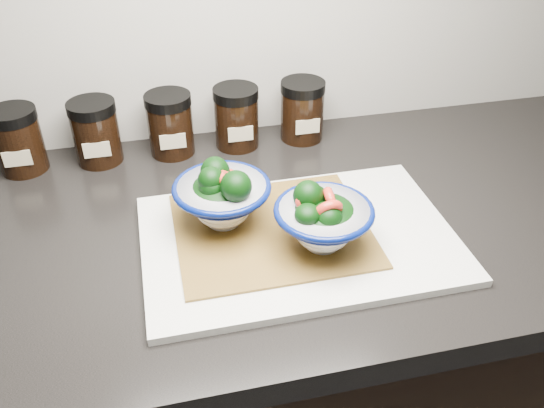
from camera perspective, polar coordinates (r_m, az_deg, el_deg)
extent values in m
cube|color=black|center=(0.89, -5.78, -3.26)|extent=(3.50, 0.60, 0.04)
cube|color=silver|center=(0.84, 2.63, -3.46)|extent=(0.45, 0.30, 0.01)
cube|color=olive|center=(0.84, 0.00, -2.55)|extent=(0.28, 0.24, 0.00)
cylinder|color=white|center=(0.86, -4.82, -1.44)|extent=(0.05, 0.05, 0.01)
ellipsoid|color=white|center=(0.85, -4.87, -0.59)|extent=(0.08, 0.08, 0.04)
torus|color=#051253|center=(0.83, -5.01, 1.63)|extent=(0.14, 0.14, 0.01)
torus|color=#051253|center=(0.83, -4.96, 0.79)|extent=(0.12, 0.12, 0.00)
ellipsoid|color=black|center=(0.83, -4.97, 1.03)|extent=(0.11, 0.11, 0.05)
ellipsoid|color=black|center=(0.79, -3.59, 1.77)|extent=(0.04, 0.04, 0.04)
cylinder|color=#477233|center=(0.80, -3.55, 0.84)|extent=(0.02, 0.01, 0.03)
ellipsoid|color=black|center=(0.84, -5.66, 3.15)|extent=(0.04, 0.04, 0.05)
cylinder|color=#477233|center=(0.85, -5.60, 2.27)|extent=(0.01, 0.01, 0.03)
ellipsoid|color=black|center=(0.81, -6.06, 2.42)|extent=(0.04, 0.04, 0.04)
cylinder|color=#477233|center=(0.82, -6.00, 1.65)|extent=(0.02, 0.01, 0.02)
ellipsoid|color=black|center=(0.81, -5.93, 1.71)|extent=(0.04, 0.04, 0.04)
cylinder|color=#477233|center=(0.82, -5.87, 0.91)|extent=(0.02, 0.02, 0.03)
torus|color=#DC4129|center=(0.84, -4.40, 2.94)|extent=(0.05, 0.04, 0.04)
torus|color=#DC4129|center=(0.82, -5.98, 1.52)|extent=(0.06, 0.05, 0.05)
torus|color=#DC4129|center=(0.81, -4.36, 2.25)|extent=(0.05, 0.06, 0.05)
cylinder|color=#CCBC8E|center=(0.83, -4.92, 2.98)|extent=(0.02, 0.02, 0.01)
cylinder|color=white|center=(0.81, 4.99, -3.70)|extent=(0.05, 0.05, 0.01)
ellipsoid|color=white|center=(0.81, 5.05, -2.87)|extent=(0.08, 0.08, 0.03)
torus|color=#051253|center=(0.78, 5.19, -0.67)|extent=(0.14, 0.14, 0.01)
torus|color=#051253|center=(0.79, 5.13, -1.50)|extent=(0.11, 0.11, 0.00)
ellipsoid|color=black|center=(0.79, 5.15, -1.26)|extent=(0.10, 0.10, 0.05)
ellipsoid|color=black|center=(0.80, 4.33, 0.62)|extent=(0.03, 0.03, 0.04)
cylinder|color=#477233|center=(0.81, 4.29, -0.07)|extent=(0.01, 0.01, 0.02)
ellipsoid|color=black|center=(0.77, 5.07, -0.94)|extent=(0.03, 0.03, 0.03)
cylinder|color=#477233|center=(0.78, 5.02, -1.66)|extent=(0.01, 0.01, 0.02)
ellipsoid|color=black|center=(0.78, 3.60, 0.83)|extent=(0.04, 0.04, 0.04)
cylinder|color=#477233|center=(0.79, 3.56, -0.04)|extent=(0.01, 0.01, 0.03)
ellipsoid|color=black|center=(0.76, 5.63, -1.46)|extent=(0.04, 0.04, 0.04)
cylinder|color=#477233|center=(0.77, 5.58, -2.25)|extent=(0.01, 0.01, 0.02)
ellipsoid|color=black|center=(0.76, 3.54, -1.07)|extent=(0.04, 0.04, 0.03)
cylinder|color=#477233|center=(0.77, 3.51, -1.81)|extent=(0.02, 0.01, 0.02)
torus|color=#DC4129|center=(0.78, 3.52, 0.36)|extent=(0.05, 0.05, 0.05)
torus|color=#DC4129|center=(0.79, 5.86, 0.47)|extent=(0.03, 0.05, 0.05)
torus|color=#DC4129|center=(0.76, 5.59, -0.64)|extent=(0.05, 0.03, 0.05)
cylinder|color=#CCBC8E|center=(0.78, 6.02, -0.13)|extent=(0.02, 0.02, 0.01)
cylinder|color=black|center=(1.08, -23.75, 5.38)|extent=(0.08, 0.08, 0.09)
cylinder|color=black|center=(1.05, -24.47, 8.04)|extent=(0.08, 0.08, 0.02)
cube|color=#C6B793|center=(1.04, -23.93, 4.12)|extent=(0.05, 0.00, 0.03)
cylinder|color=black|center=(1.06, -16.98, 6.40)|extent=(0.08, 0.08, 0.09)
cylinder|color=black|center=(1.03, -17.51, 9.14)|extent=(0.08, 0.08, 0.02)
cube|color=#C6B793|center=(1.02, -16.96, 5.15)|extent=(0.04, 0.00, 0.03)
cylinder|color=black|center=(1.05, -10.00, 7.35)|extent=(0.08, 0.08, 0.09)
cylinder|color=black|center=(1.03, -10.32, 10.13)|extent=(0.08, 0.08, 0.02)
cube|color=#C6B793|center=(1.02, -9.79, 6.12)|extent=(0.04, 0.00, 0.03)
cylinder|color=black|center=(1.06, -3.52, 8.13)|extent=(0.08, 0.08, 0.09)
cylinder|color=black|center=(1.04, -3.64, 10.91)|extent=(0.08, 0.08, 0.02)
cube|color=#C6B793|center=(1.03, -3.13, 6.94)|extent=(0.05, 0.00, 0.03)
cylinder|color=black|center=(1.09, 3.00, 8.82)|extent=(0.08, 0.08, 0.09)
cylinder|color=black|center=(1.06, 3.09, 11.54)|extent=(0.08, 0.08, 0.02)
cube|color=#C6B793|center=(1.06, 3.56, 7.66)|extent=(0.04, 0.00, 0.03)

